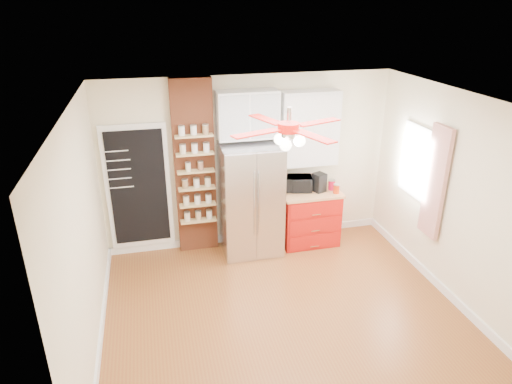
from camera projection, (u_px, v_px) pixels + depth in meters
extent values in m
plane|color=brown|center=(283.00, 312.00, 5.85)|extent=(4.50, 4.50, 0.00)
plane|color=white|center=(289.00, 102.00, 4.80)|extent=(4.50, 4.50, 0.00)
cube|color=beige|center=(249.00, 162.00, 7.11)|extent=(4.50, 0.02, 2.70)
cube|color=beige|center=(362.00, 329.00, 3.54)|extent=(4.50, 0.02, 2.70)
cube|color=beige|center=(83.00, 239.00, 4.84)|extent=(0.02, 4.00, 2.70)
cube|color=beige|center=(455.00, 199.00, 5.81)|extent=(0.02, 4.00, 2.70)
cube|color=white|center=(138.00, 188.00, 6.82)|extent=(0.95, 0.04, 1.95)
cube|color=black|center=(138.00, 188.00, 6.80)|extent=(0.82, 0.02, 1.78)
cube|color=brown|center=(195.00, 168.00, 6.86)|extent=(0.60, 0.16, 2.70)
cube|color=silver|center=(251.00, 200.00, 6.96)|extent=(0.90, 0.70, 1.75)
cube|color=white|center=(248.00, 115.00, 6.63)|extent=(0.90, 0.35, 0.70)
cube|color=#B0140D|center=(309.00, 218.00, 7.39)|extent=(0.90, 0.60, 0.86)
cube|color=tan|center=(310.00, 192.00, 7.21)|extent=(0.94, 0.64, 0.04)
cube|color=white|center=(309.00, 128.00, 6.97)|extent=(0.90, 0.30, 1.15)
cube|color=white|center=(417.00, 162.00, 6.53)|extent=(0.04, 0.75, 1.05)
cube|color=#AB2816|center=(435.00, 182.00, 6.07)|extent=(0.06, 0.40, 1.55)
cylinder|color=silver|center=(289.00, 116.00, 4.85)|extent=(0.05, 0.05, 0.20)
cylinder|color=#B5130B|center=(289.00, 127.00, 4.90)|extent=(0.24, 0.24, 0.10)
sphere|color=white|center=(288.00, 142.00, 4.96)|extent=(0.13, 0.13, 0.13)
imported|color=black|center=(298.00, 183.00, 7.19)|extent=(0.48, 0.37, 0.24)
cube|color=black|center=(319.00, 182.00, 7.15)|extent=(0.23, 0.23, 0.30)
cylinder|color=#BC300A|center=(336.00, 189.00, 7.10)|extent=(0.10, 0.10, 0.14)
cylinder|color=#B90A2A|center=(332.00, 185.00, 7.23)|extent=(0.13, 0.13, 0.15)
cylinder|color=beige|center=(188.00, 167.00, 6.65)|extent=(0.10, 0.10, 0.13)
cylinder|color=#916349|center=(200.00, 166.00, 6.73)|extent=(0.10, 0.10, 0.12)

